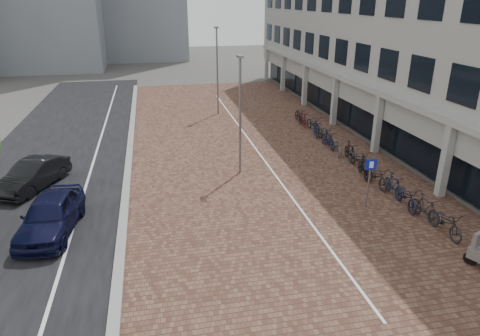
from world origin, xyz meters
The scene contains 12 objects.
ground centered at (0.00, 0.00, 0.00)m, with size 140.00×140.00×0.00m, color #474442.
plaza_brick centered at (2.00, 12.00, 0.01)m, with size 14.50×42.00×0.04m, color brown.
street_asphalt centered at (-9.00, 12.00, 0.01)m, with size 8.00×50.00×0.03m, color black.
curb centered at (-5.10, 12.00, 0.07)m, with size 0.35×42.00×0.14m, color gray.
lane_line centered at (-7.00, 12.00, 0.02)m, with size 0.12×44.00×0.00m, color white.
parking_line centered at (2.20, 12.00, 0.04)m, with size 0.10×30.00×0.00m, color white.
car_navy centered at (-7.68, 4.19, 0.75)m, with size 1.76×4.37×1.49m, color black.
car_dark centered at (-9.31, 8.70, 0.66)m, with size 1.40×4.01×1.32m, color black.
parking_sign centered at (5.00, 3.61, 1.46)m, with size 0.46×0.13×2.22m.
lamp_near centered at (0.53, 8.53, 2.91)m, with size 0.12×0.12×5.83m, color gray.
lamp_far centered at (1.32, 20.58, 3.18)m, with size 0.12×0.12×6.37m, color slate.
bike_row centered at (6.67, 9.05, 0.52)m, with size 1.30×18.11×1.05m.
Camera 1 is at (-3.62, -11.27, 8.35)m, focal length 31.96 mm.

